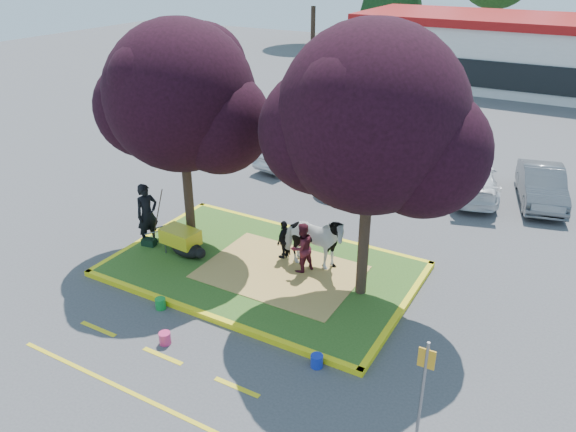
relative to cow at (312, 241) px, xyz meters
The scene contains 31 objects.
ground 1.70m from the cow, 151.18° to the right, with size 90.00×90.00×0.00m, color #424244.
median_island 1.66m from the cow, 151.18° to the right, with size 8.00×5.00×0.15m, color #315B1C.
curb_near 3.59m from the cow, 110.65° to the right, with size 8.30×0.16×0.15m, color yellow.
curb_far 2.43m from the cow, 122.77° to the left, with size 8.30×0.16×0.15m, color yellow.
curb_left 5.42m from the cow, behind, with size 0.16×5.30×0.15m, color yellow.
curb_right 3.06m from the cow, 13.30° to the right, with size 0.16×5.30×0.15m, color yellow.
straw_bedding 1.22m from the cow, 132.87° to the right, with size 4.20×3.00×0.01m, color tan.
tree_purple_left 5.26m from the cow, behind, with size 5.06×4.20×6.51m.
tree_purple_right 4.01m from the cow, 16.25° to the right, with size 5.30×4.40×6.82m.
fire_lane_stripe_a 5.92m from the cow, 123.50° to the right, with size 1.10×0.12×0.01m, color yellow.
fire_lane_stripe_b 5.12m from the cow, 104.12° to the right, with size 1.10×0.12×0.01m, color yellow.
fire_lane_stripe_c 5.03m from the cow, 80.98° to the right, with size 1.10×0.12×0.01m, color yellow.
fire_lane_long 6.27m from the cow, 101.41° to the right, with size 6.00×0.10×0.01m, color yellow.
retail_building 27.35m from the cow, 88.38° to the left, with size 20.40×8.40×4.40m.
cow is the anchor object (origin of this frame).
calf 3.68m from the cow, 160.29° to the right, with size 1.05×0.59×0.45m, color black.
handler 5.06m from the cow, 166.93° to the right, with size 0.69×0.46×1.90m, color black.
visitor_a 0.36m from the cow, 117.18° to the right, with size 0.70×0.55×1.44m, color #4A1520.
visitor_b 0.97m from the cow, behind, with size 0.69×0.29×1.17m, color black.
wheelbarrow 3.88m from the cow, 162.68° to the right, with size 2.00×0.75×0.75m.
gear_bag_dark 3.96m from the cow, 168.25° to the right, with size 0.58×0.32×0.30m, color black.
gear_bag_green 5.06m from the cow, 165.18° to the right, with size 0.41×0.25×0.22m, color black.
sign_post 6.16m from the cow, 44.13° to the right, with size 0.30×0.06×2.18m.
bucket_green 4.35m from the cow, 125.67° to the right, with size 0.27×0.27×0.29m, color #169233.
bucket_pink 4.80m from the cow, 108.09° to the right, with size 0.27×0.27×0.29m, color #CF2E66.
bucket_blue 4.05m from the cow, 61.07° to the right, with size 0.28×0.28×0.29m, color #1630B6.
car_black 12.18m from the cow, 133.78° to the left, with size 1.71×4.26×1.45m, color black.
car_silver 8.61m from the cow, 122.87° to the left, with size 1.25×3.59×1.18m, color #A7A9AF.
car_red 7.45m from the cow, 104.86° to the left, with size 2.46×5.33×1.48m, color maroon.
car_white 8.17m from the cow, 71.54° to the left, with size 1.70×4.19×1.22m, color white.
car_grey 9.61m from the cow, 59.51° to the left, with size 1.37×3.94×1.30m, color #56595D.
Camera 1 is at (7.35, -11.47, 8.23)m, focal length 35.00 mm.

